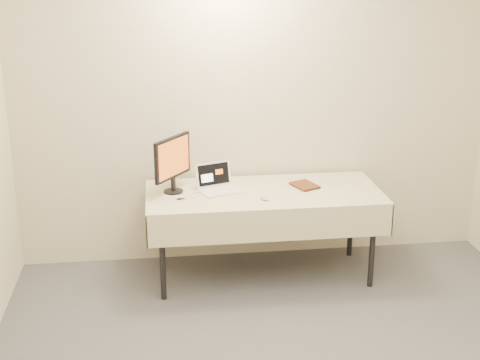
{
  "coord_description": "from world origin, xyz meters",
  "views": [
    {
      "loc": [
        -0.82,
        -2.88,
        2.51
      ],
      "look_at": [
        -0.2,
        1.99,
        0.86
      ],
      "focal_mm": 50.0,
      "sensor_mm": 36.0,
      "label": 1
    }
  ],
  "objects": [
    {
      "name": "laptop",
      "position": [
        -0.36,
        2.12,
        0.79
      ],
      "size": [
        0.37,
        0.34,
        0.21
      ],
      "rotation": [
        0.0,
        0.0,
        0.33
      ],
      "color": "silver",
      "rests_on": "table"
    },
    {
      "name": "monitor",
      "position": [
        -0.71,
        2.12,
        1.0
      ],
      "size": [
        0.28,
        0.37,
        0.45
      ],
      "rotation": [
        0.0,
        0.0,
        0.93
      ],
      "color": "black",
      "rests_on": "table"
    },
    {
      "name": "clicker",
      "position": [
        -0.03,
        1.86,
        0.75
      ],
      "size": [
        0.08,
        0.11,
        0.03
      ],
      "primitive_type": "ellipsoid",
      "rotation": [
        0.0,
        0.0,
        0.28
      ],
      "color": "#B4B4B7",
      "rests_on": "table"
    },
    {
      "name": "back_wall",
      "position": [
        0.0,
        2.5,
        1.35
      ],
      "size": [
        4.0,
        0.1,
        2.7
      ],
      "primitive_type": "cube",
      "color": "beige",
      "rests_on": "ground"
    },
    {
      "name": "paper_form",
      "position": [
        0.41,
        2.09,
        0.74
      ],
      "size": [
        0.14,
        0.31,
        0.0
      ],
      "primitive_type": "cube",
      "rotation": [
        0.0,
        0.0,
        -0.09
      ],
      "color": "#B6E2B3",
      "rests_on": "table"
    },
    {
      "name": "alarm_clock",
      "position": [
        -0.35,
        2.33,
        0.76
      ],
      "size": [
        0.13,
        0.08,
        0.05
      ],
      "rotation": [
        0.0,
        0.0,
        0.22
      ],
      "color": "black",
      "rests_on": "table"
    },
    {
      "name": "book",
      "position": [
        0.27,
        2.08,
        0.85
      ],
      "size": [
        0.16,
        0.08,
        0.22
      ],
      "primitive_type": "imported",
      "rotation": [
        0.0,
        0.0,
        0.38
      ],
      "color": "#97461B",
      "rests_on": "table"
    },
    {
      "name": "table",
      "position": [
        0.0,
        2.05,
        0.68
      ],
      "size": [
        1.86,
        0.81,
        0.74
      ],
      "color": "black",
      "rests_on": "ground"
    },
    {
      "name": "usb_dongle",
      "position": [
        -0.66,
        1.94,
        0.74
      ],
      "size": [
        0.06,
        0.02,
        0.01
      ],
      "primitive_type": "cube",
      "rotation": [
        0.0,
        0.0,
        -0.09
      ],
      "color": "black",
      "rests_on": "table"
    }
  ]
}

